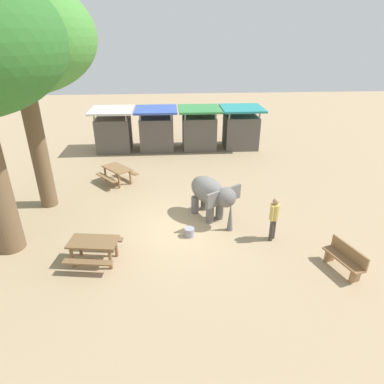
% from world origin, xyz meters
% --- Properties ---
extents(ground_plane, '(60.00, 60.00, 0.00)m').
position_xyz_m(ground_plane, '(0.00, 0.00, 0.00)').
color(ground_plane, tan).
extents(elephant, '(2.04, 2.25, 1.63)m').
position_xyz_m(elephant, '(1.25, 0.74, 1.04)').
color(elephant, slate).
rests_on(elephant, ground_plane).
extents(person_handler, '(0.37, 0.40, 1.62)m').
position_xyz_m(person_handler, '(3.22, -0.91, 0.95)').
color(person_handler, '#3F3833').
rests_on(person_handler, ground_plane).
extents(shade_tree_main, '(5.51, 5.05, 8.44)m').
position_xyz_m(shade_tree_main, '(-5.45, 2.35, 6.41)').
color(shade_tree_main, brown).
rests_on(shade_tree_main, ground_plane).
extents(wooden_bench, '(0.79, 1.46, 0.88)m').
position_xyz_m(wooden_bench, '(4.91, -2.75, 0.47)').
color(wooden_bench, olive).
rests_on(wooden_bench, ground_plane).
extents(picnic_table_near, '(2.10, 2.10, 0.78)m').
position_xyz_m(picnic_table_near, '(-2.84, 4.45, 0.59)').
color(picnic_table_near, olive).
rests_on(picnic_table_near, ground_plane).
extents(picnic_table_far, '(1.69, 1.67, 0.78)m').
position_xyz_m(picnic_table_far, '(-2.76, -1.75, 0.59)').
color(picnic_table_far, brown).
rests_on(picnic_table_far, ground_plane).
extents(market_stall_white, '(2.50, 2.50, 2.52)m').
position_xyz_m(market_stall_white, '(-3.63, 9.43, 1.14)').
color(market_stall_white, '#59514C').
rests_on(market_stall_white, ground_plane).
extents(market_stall_blue, '(2.50, 2.50, 2.52)m').
position_xyz_m(market_stall_blue, '(-1.03, 9.43, 1.14)').
color(market_stall_blue, '#59514C').
rests_on(market_stall_blue, ground_plane).
extents(market_stall_green, '(2.50, 2.50, 2.52)m').
position_xyz_m(market_stall_green, '(1.57, 9.43, 1.14)').
color(market_stall_green, '#59514C').
rests_on(market_stall_green, ground_plane).
extents(market_stall_teal, '(2.50, 2.50, 2.52)m').
position_xyz_m(market_stall_teal, '(4.17, 9.43, 1.14)').
color(market_stall_teal, '#59514C').
rests_on(market_stall_teal, ground_plane).
extents(feed_bucket, '(0.36, 0.36, 0.32)m').
position_xyz_m(feed_bucket, '(0.33, -0.49, 0.16)').
color(feed_bucket, gray).
rests_on(feed_bucket, ground_plane).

